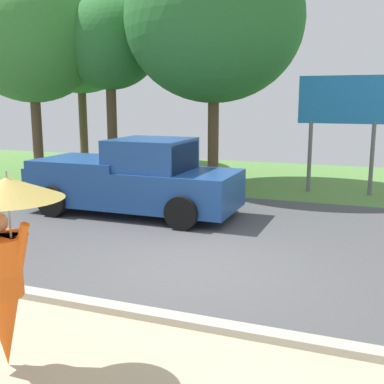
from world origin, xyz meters
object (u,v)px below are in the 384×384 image
(monk_pedestrian, at_px, (4,265))
(pickup_truck, at_px, (135,179))
(tree_right_far, at_px, (214,20))
(tree_center_back, at_px, (80,39))
(tree_right_mid, at_px, (109,44))
(tree_left_far, at_px, (31,39))
(roadside_billboard, at_px, (343,108))

(monk_pedestrian, height_order, pickup_truck, monk_pedestrian)
(monk_pedestrian, relative_size, tree_right_far, 0.27)
(monk_pedestrian, bearing_deg, tree_right_far, 101.18)
(pickup_truck, height_order, tree_center_back, tree_center_back)
(tree_center_back, xyz_separation_m, tree_right_mid, (3.29, -3.11, -0.68))
(tree_left_far, bearing_deg, pickup_truck, -32.88)
(monk_pedestrian, relative_size, tree_right_mid, 0.34)
(pickup_truck, relative_size, tree_right_far, 0.66)
(roadside_billboard, height_order, tree_right_mid, tree_right_mid)
(monk_pedestrian, distance_m, tree_center_back, 17.57)
(monk_pedestrian, distance_m, pickup_truck, 7.01)
(tree_center_back, bearing_deg, roadside_billboard, -16.73)
(tree_center_back, xyz_separation_m, tree_right_far, (7.23, -3.34, -0.13))
(monk_pedestrian, height_order, tree_left_far, tree_left_far)
(monk_pedestrian, xyz_separation_m, tree_right_mid, (-5.43, 11.56, 3.56))
(monk_pedestrian, xyz_separation_m, roadside_billboard, (2.57, 11.27, 1.40))
(monk_pedestrian, distance_m, roadside_billboard, 11.64)
(monk_pedestrian, height_order, tree_right_far, tree_right_far)
(monk_pedestrian, height_order, roadside_billboard, roadside_billboard)
(monk_pedestrian, xyz_separation_m, tree_center_back, (-8.71, 14.66, 4.23))
(tree_left_far, distance_m, tree_right_mid, 2.73)
(roadside_billboard, relative_size, tree_right_far, 0.45)
(tree_right_far, bearing_deg, tree_center_back, 155.17)
(pickup_truck, height_order, roadside_billboard, roadside_billboard)
(roadside_billboard, distance_m, tree_center_back, 12.11)
(roadside_billboard, distance_m, tree_right_far, 4.87)
(tree_left_far, height_order, tree_center_back, tree_center_back)
(tree_center_back, distance_m, tree_right_far, 7.96)
(roadside_billboard, xyz_separation_m, tree_right_mid, (-7.99, 0.28, 2.16))
(pickup_truck, relative_size, tree_center_back, 0.67)
(monk_pedestrian, relative_size, roadside_billboard, 0.61)
(monk_pedestrian, relative_size, tree_left_far, 0.30)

